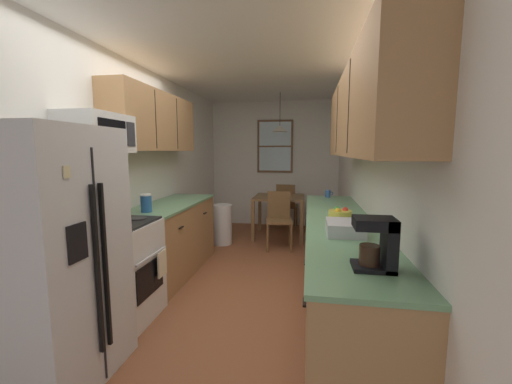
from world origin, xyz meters
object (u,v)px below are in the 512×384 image
(trash_bin, at_px, (222,224))
(dining_chair_far, at_px, (286,204))
(dish_rack, at_px, (345,228))
(refrigerator, at_px, (51,258))
(dining_chair_near, at_px, (279,217))
(fruit_bowl, at_px, (340,213))
(mug_by_coffeemaker, at_px, (328,194))
(stove_range, at_px, (117,271))
(coffee_maker, at_px, (379,243))
(dining_table, at_px, (279,203))
(storage_canister, at_px, (146,203))
(microwave_over_range, at_px, (97,133))

(trash_bin, bearing_deg, dining_chair_far, 51.07)
(dining_chair_far, xyz_separation_m, trash_bin, (-0.98, -1.21, -0.17))
(trash_bin, height_order, dish_rack, dish_rack)
(refrigerator, height_order, dining_chair_near, refrigerator)
(dining_chair_near, distance_m, dining_chair_far, 1.25)
(trash_bin, height_order, fruit_bowl, fruit_bowl)
(refrigerator, xyz_separation_m, dish_rack, (1.94, 0.74, 0.10))
(mug_by_coffeemaker, xyz_separation_m, dish_rack, (0.01, -2.00, -0.00))
(stove_range, relative_size, mug_by_coffeemaker, 10.09)
(coffee_maker, bearing_deg, fruit_bowl, 92.72)
(dining_chair_near, bearing_deg, trash_bin, 177.51)
(dining_table, height_order, fruit_bowl, fruit_bowl)
(dining_chair_near, relative_size, dining_chair_far, 1.00)
(stove_range, distance_m, dish_rack, 2.04)
(fruit_bowl, distance_m, dish_rack, 0.69)
(dining_chair_near, bearing_deg, stove_range, -116.97)
(dining_chair_near, relative_size, dish_rack, 2.65)
(dining_table, distance_m, dining_chair_near, 0.64)
(dining_chair_far, height_order, dish_rack, dish_rack)
(coffee_maker, bearing_deg, dining_table, 103.17)
(dining_chair_near, bearing_deg, coffee_maker, -75.30)
(dining_table, xyz_separation_m, mug_by_coffeemaker, (0.78, -1.07, 0.33))
(storage_canister, bearing_deg, dish_rack, -16.34)
(microwave_over_range, distance_m, dining_chair_far, 4.12)
(refrigerator, xyz_separation_m, mug_by_coffeemaker, (1.93, 2.74, 0.10))
(dining_chair_far, bearing_deg, dish_rack, -79.17)
(dining_table, height_order, dining_chair_far, dining_chair_far)
(microwave_over_range, xyz_separation_m, mug_by_coffeemaker, (2.08, 1.99, -0.75))
(microwave_over_range, xyz_separation_m, dish_rack, (2.09, -0.01, -0.75))
(stove_range, distance_m, mug_by_coffeemaker, 2.84)
(dining_chair_near, distance_m, dish_rack, 2.60)
(dining_chair_far, distance_m, dish_rack, 3.79)
(storage_canister, distance_m, dish_rack, 2.07)
(mug_by_coffeemaker, bearing_deg, stove_range, -134.61)
(trash_bin, xyz_separation_m, storage_canister, (-0.30, -1.91, 0.67))
(stove_range, xyz_separation_m, dining_chair_near, (1.24, 2.44, 0.03))
(trash_bin, xyz_separation_m, coffee_maker, (1.78, -3.22, 0.72))
(dining_table, height_order, trash_bin, dining_table)
(microwave_over_range, height_order, dish_rack, microwave_over_range)
(dining_chair_near, xyz_separation_m, dining_chair_far, (0.03, 1.25, 0.00))
(refrigerator, bearing_deg, dining_chair_far, 74.46)
(microwave_over_range, relative_size, trash_bin, 0.92)
(dish_rack, bearing_deg, dining_chair_far, 100.83)
(dining_table, bearing_deg, fruit_bowl, -70.98)
(dining_chair_far, bearing_deg, dining_table, -97.80)
(trash_bin, height_order, mug_by_coffeemaker, mug_by_coffeemaker)
(trash_bin, bearing_deg, mug_by_coffeemaker, -16.24)
(dining_chair_far, bearing_deg, storage_canister, -112.28)
(trash_bin, xyz_separation_m, mug_by_coffeemaker, (1.67, -0.49, 0.62))
(storage_canister, relative_size, fruit_bowl, 0.85)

